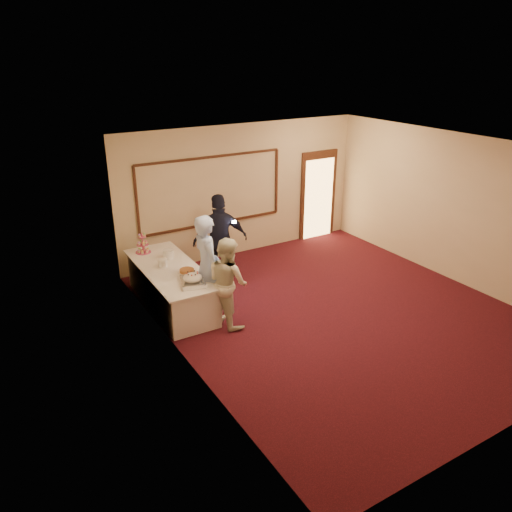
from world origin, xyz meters
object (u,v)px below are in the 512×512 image
at_px(plate_stack_a, 163,263).
at_px(tart, 187,271).
at_px(guest, 220,240).
at_px(buffet_table, 171,286).
at_px(cupcake_stand, 143,245).
at_px(man, 207,267).
at_px(pavlova_tray, 193,279).
at_px(plate_stack_b, 168,254).
at_px(woman, 228,282).

xyz_separation_m(plate_stack_a, tart, (0.27, -0.47, -0.04)).
bearing_deg(guest, plate_stack_a, 23.85).
relative_size(buffet_table, tart, 8.50).
height_order(cupcake_stand, plate_stack_a, cupcake_stand).
distance_m(cupcake_stand, man, 1.79).
height_order(cupcake_stand, tart, cupcake_stand).
height_order(cupcake_stand, guest, guest).
xyz_separation_m(buffet_table, pavlova_tray, (0.08, -0.84, 0.47)).
relative_size(pavlova_tray, cupcake_stand, 1.41).
distance_m(plate_stack_a, guest, 1.35).
distance_m(plate_stack_b, man, 1.20).
relative_size(cupcake_stand, guest, 0.23).
relative_size(buffet_table, pavlova_tray, 4.18).
xyz_separation_m(tart, woman, (0.42, -0.78, -0.00)).
height_order(plate_stack_b, woman, woman).
bearing_deg(cupcake_stand, plate_stack_b, -58.67).
bearing_deg(plate_stack_a, man, -58.91).
distance_m(cupcake_stand, guest, 1.53).
distance_m(cupcake_stand, tart, 1.38).
bearing_deg(buffet_table, woman, -61.93).
relative_size(cupcake_stand, man, 0.23).
bearing_deg(tart, plate_stack_b, 92.42).
distance_m(buffet_table, pavlova_tray, 0.97).
distance_m(buffet_table, man, 1.01).
xyz_separation_m(buffet_table, plate_stack_b, (0.15, 0.44, 0.47)).
bearing_deg(guest, tart, 47.67).
relative_size(pavlova_tray, man, 0.32).
distance_m(cupcake_stand, woman, 2.25).
height_order(pavlova_tray, plate_stack_a, pavlova_tray).
xyz_separation_m(plate_stack_a, plate_stack_b, (0.24, 0.32, 0.01)).
bearing_deg(pavlova_tray, man, 18.97).
xyz_separation_m(plate_stack_b, guest, (1.09, -0.07, 0.09)).
bearing_deg(tart, pavlova_tray, -101.96).
bearing_deg(man, cupcake_stand, 20.43).
relative_size(man, guest, 1.01).
relative_size(cupcake_stand, tart, 1.44).
distance_m(tart, guest, 1.29).
relative_size(pavlova_tray, guest, 0.33).
bearing_deg(pavlova_tray, plate_stack_a, 100.08).
xyz_separation_m(plate_stack_a, man, (0.51, -0.84, 0.11)).
distance_m(woman, guest, 1.64).
distance_m(buffet_table, plate_stack_b, 0.66).
bearing_deg(plate_stack_a, guest, 10.82).
xyz_separation_m(plate_stack_b, man, (0.27, -1.17, 0.10)).
bearing_deg(man, plate_stack_b, 14.20).
bearing_deg(woman, pavlova_tray, 53.88).
height_order(buffet_table, woman, woman).
relative_size(cupcake_stand, woman, 0.28).
distance_m(pavlova_tray, plate_stack_b, 1.28).
xyz_separation_m(buffet_table, tart, (0.19, -0.36, 0.41)).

